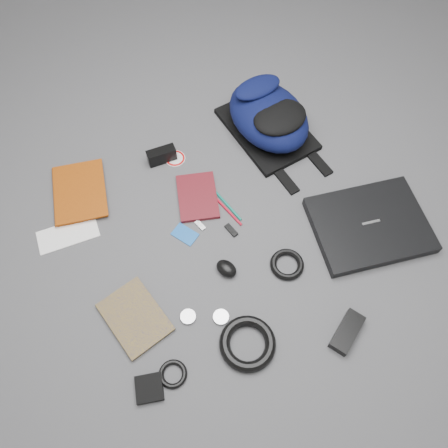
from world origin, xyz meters
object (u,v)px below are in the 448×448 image
compact_camera (162,155)px  mouse (226,269)px  backpack (268,116)px  laptop (369,225)px  pouch (149,388)px  dvd_case (197,197)px  comic_book (113,333)px  power_brick (347,332)px  textbook_red (53,197)px

compact_camera → mouse: compact_camera is taller
backpack → laptop: (0.05, -0.55, -0.07)m
compact_camera → pouch: 0.83m
laptop → mouse: size_ratio=5.20×
dvd_case → compact_camera: compact_camera is taller
laptop → mouse: 0.52m
laptop → pouch: bearing=-157.6°
dvd_case → mouse: (-0.06, -0.30, 0.01)m
backpack → mouse: bearing=-136.3°
dvd_case → compact_camera: bearing=121.0°
comic_book → pouch: pouch is taller
mouse → power_brick: (0.20, -0.37, -0.00)m
compact_camera → backpack: bearing=-1.9°
pouch → dvd_case: bearing=47.7°
backpack → compact_camera: 0.43m
comic_book → mouse: mouse is taller
laptop → mouse: (-0.51, 0.12, 0.00)m
backpack → dvd_case: 0.42m
comic_book → power_brick: power_brick is taller
dvd_case → pouch: pouch is taller
backpack → power_brick: 0.84m
laptop → comic_book: bearing=-170.3°
laptop → power_brick: bearing=-122.9°
comic_book → dvd_case: comic_book is taller
power_brick → textbook_red: bearing=97.9°
power_brick → pouch: 0.62m
textbook_red → pouch: bearing=-71.6°
textbook_red → compact_camera: bearing=11.4°
backpack → mouse: backpack is taller
compact_camera → laptop: bearing=-43.3°
textbook_red → compact_camera: 0.42m
comic_book → dvd_case: size_ratio=1.12×
backpack → mouse: size_ratio=5.56×
textbook_red → laptop: bearing=-19.0°
pouch → power_brick: bearing=-16.6°
dvd_case → pouch: 0.67m
backpack → pouch: bearing=-143.0°
backpack → textbook_red: 0.85m
compact_camera → power_brick: compact_camera is taller
laptop → dvd_case: (-0.45, 0.42, -0.01)m
laptop → comic_book: 0.93m
dvd_case → power_brick: power_brick is taller
power_brick → pouch: bearing=139.4°
laptop → power_brick: (-0.30, -0.25, -0.00)m
dvd_case → power_brick: (0.14, -0.67, 0.01)m
backpack → dvd_case: (-0.39, -0.13, -0.08)m
mouse → laptop: bearing=-32.0°
dvd_case → laptop: bearing=-20.0°
compact_camera → mouse: 0.52m
dvd_case → mouse: mouse is taller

